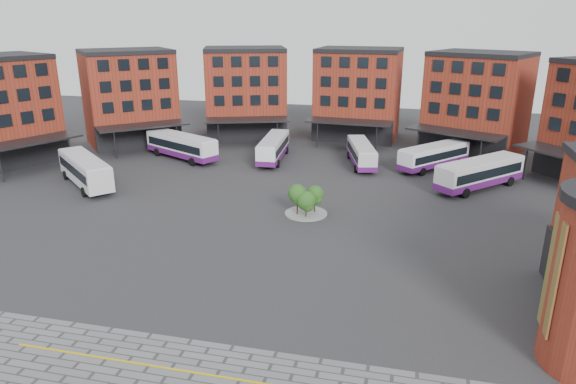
% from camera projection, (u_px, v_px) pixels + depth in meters
% --- Properties ---
extents(ground, '(160.00, 160.00, 0.00)m').
position_uv_depth(ground, '(254.00, 263.00, 42.42)').
color(ground, '#28282B').
rests_on(ground, ground).
extents(yellow_line, '(26.00, 0.15, 0.02)m').
position_uv_depth(yellow_line, '(216.00, 376.00, 29.09)').
color(yellow_line, gold).
rests_on(yellow_line, paving_zone).
extents(main_building, '(94.14, 42.48, 14.60)m').
position_uv_depth(main_building, '(296.00, 102.00, 76.33)').
color(main_building, maroon).
rests_on(main_building, ground).
extents(tree_island, '(4.40, 4.40, 3.33)m').
position_uv_depth(tree_island, '(306.00, 199.00, 52.05)').
color(tree_island, gray).
rests_on(tree_island, ground).
extents(bus_a, '(11.39, 10.35, 3.55)m').
position_uv_depth(bus_a, '(85.00, 169.00, 61.23)').
color(bus_a, silver).
rests_on(bus_a, ground).
extents(bus_b, '(12.45, 8.33, 3.53)m').
position_uv_depth(bus_b, '(181.00, 146.00, 72.94)').
color(bus_b, white).
rests_on(bus_b, ground).
extents(bus_c, '(3.55, 11.80, 3.28)m').
position_uv_depth(bus_c, '(273.00, 148.00, 72.41)').
color(bus_c, white).
rests_on(bus_c, ground).
extents(bus_d, '(5.16, 11.20, 3.07)m').
position_uv_depth(bus_d, '(361.00, 153.00, 69.93)').
color(bus_d, silver).
rests_on(bus_d, ground).
extents(bus_e, '(9.53, 10.43, 3.24)m').
position_uv_depth(bus_e, '(434.00, 156.00, 68.23)').
color(bus_e, white).
rests_on(bus_e, ground).
extents(bus_f, '(10.84, 11.04, 3.55)m').
position_uv_depth(bus_f, '(480.00, 173.00, 60.22)').
color(bus_f, silver).
rests_on(bus_f, ground).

